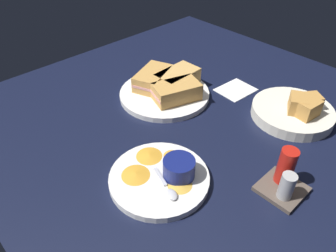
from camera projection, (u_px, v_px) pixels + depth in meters
The scene contains 14 objects.
ground_plane at pixel (195, 118), 90.61cm from camera, with size 110.00×110.00×3.00cm, color black.
plate_sandwich_main at pixel (165, 94), 96.55cm from camera, with size 26.75×26.75×1.60cm, color white.
sandwich_half_near at pixel (177, 91), 91.65cm from camera, with size 14.78×11.27×4.80cm.
sandwich_half_far at pixel (178, 78), 97.27cm from camera, with size 13.48×8.02×4.80cm.
sandwich_half_extra at pixel (154, 78), 97.46cm from camera, with size 14.91×11.91×4.80cm.
ramekin_dark_sauce at pixel (154, 77), 98.66cm from camera, with size 7.93×7.93×3.84cm.
spoon_by_dark_ramekin at pixel (159, 92), 95.17cm from camera, with size 5.99×9.38×0.80cm.
plate_chips_companion at pixel (159, 178), 69.86cm from camera, with size 21.90×21.90×1.60cm, color white.
ramekin_light_gravy at pixel (179, 168), 68.14cm from camera, with size 6.94×6.94×4.26cm.
spoon_by_gravy_ramekin at pixel (169, 190), 65.80cm from camera, with size 4.37×9.85×0.80cm.
plantain_chip_scatter at pixel (161, 168), 70.72cm from camera, with size 16.99×19.00×0.60cm.
bread_basket_rear at pixel (294, 111), 87.14cm from camera, with size 21.83×21.83×7.44cm.
condiment_caddy at pixel (285, 178), 66.46cm from camera, with size 9.00×9.00×9.50cm.
paper_napkin_folded at pixel (237, 90), 99.21cm from camera, with size 11.00×9.00×0.40cm, color white.
Camera 1 is at (55.03, 47.44, 53.21)cm, focal length 34.33 mm.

